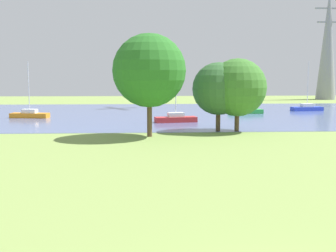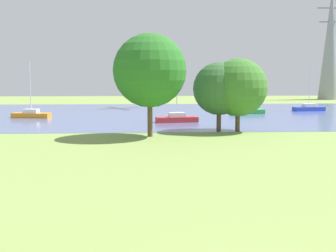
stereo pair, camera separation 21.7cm
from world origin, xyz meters
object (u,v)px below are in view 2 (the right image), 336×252
at_px(tree_mid_shore, 219,89).
at_px(tree_east_near, 238,88).
at_px(sailboat_red, 177,118).
at_px(tree_east_far, 150,71).
at_px(electricity_pylon, 330,43).
at_px(sailboat_orange, 31,114).
at_px(sailboat_blue, 309,108).
at_px(sailboat_green, 247,111).

bearing_deg(tree_mid_shore, tree_east_near, -10.35).
xyz_separation_m(sailboat_red, tree_mid_shore, (3.53, -7.89, 3.62)).
bearing_deg(tree_east_far, tree_mid_shore, 26.82).
relative_size(tree_east_far, tree_east_near, 1.29).
height_order(tree_mid_shore, tree_east_near, tree_east_near).
relative_size(tree_east_near, electricity_pylon, 0.28).
bearing_deg(sailboat_red, sailboat_orange, 161.75).
height_order(sailboat_red, tree_east_far, tree_east_far).
bearing_deg(tree_east_near, tree_east_far, -160.14).
bearing_deg(sailboat_blue, tree_east_far, -133.21).
bearing_deg(sailboat_green, sailboat_blue, 21.35).
xyz_separation_m(sailboat_green, tree_east_far, (-13.81, -21.76, 5.32)).
xyz_separation_m(tree_mid_shore, tree_east_near, (1.77, -0.32, 0.12)).
height_order(tree_mid_shore, electricity_pylon, electricity_pylon).
xyz_separation_m(sailboat_red, tree_east_near, (5.30, -8.21, 3.75)).
bearing_deg(sailboat_green, sailboat_orange, -171.12).
relative_size(sailboat_blue, tree_mid_shore, 1.13).
xyz_separation_m(sailboat_blue, electricity_pylon, (16.35, 30.78, 12.19)).
xyz_separation_m(sailboat_red, tree_east_far, (-3.14, -11.26, 5.30)).
bearing_deg(sailboat_blue, tree_mid_shore, -128.09).
distance_m(sailboat_green, electricity_pylon, 45.66).
xyz_separation_m(sailboat_red, electricity_pylon, (37.50, 45.38, 12.19)).
height_order(tree_east_far, tree_east_near, tree_east_far).
bearing_deg(sailboat_green, sailboat_red, -135.47).
height_order(sailboat_green, electricity_pylon, electricity_pylon).
xyz_separation_m(sailboat_blue, tree_east_far, (-24.29, -25.85, 5.30)).
bearing_deg(sailboat_green, tree_mid_shore, -111.24).
relative_size(sailboat_blue, tree_east_far, 0.84).
bearing_deg(sailboat_red, tree_east_near, -57.18).
bearing_deg(sailboat_orange, sailboat_red, -18.25).
bearing_deg(tree_east_near, sailboat_green, 73.96).
bearing_deg(electricity_pylon, tree_east_far, -125.66).
bearing_deg(tree_mid_shore, sailboat_blue, 51.91).
xyz_separation_m(sailboat_green, sailboat_blue, (10.47, 4.09, 0.03)).
height_order(sailboat_green, sailboat_blue, sailboat_blue).
distance_m(tree_east_near, electricity_pylon, 63.09).
bearing_deg(sailboat_orange, sailboat_green, 8.88).
xyz_separation_m(sailboat_red, sailboat_blue, (21.15, 14.60, 0.00)).
relative_size(sailboat_orange, tree_mid_shore, 1.07).
bearing_deg(tree_east_far, electricity_pylon, 54.34).
height_order(sailboat_green, sailboat_orange, sailboat_orange).
distance_m(sailboat_blue, tree_east_far, 35.87).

